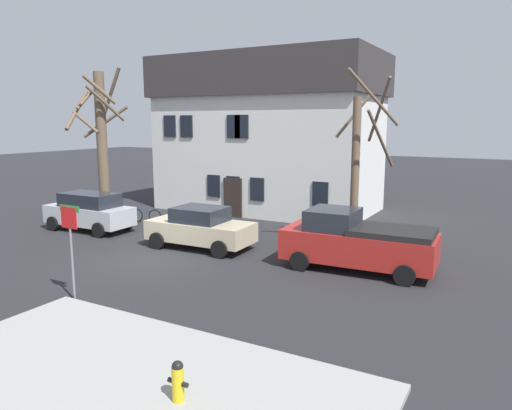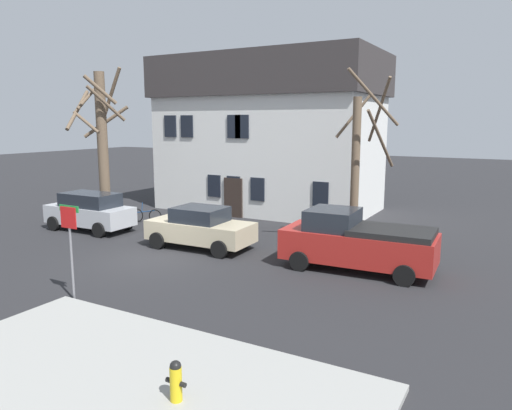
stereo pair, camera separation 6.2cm
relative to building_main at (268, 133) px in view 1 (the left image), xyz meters
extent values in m
plane|color=#262628|center=(1.14, -11.55, -4.43)|extent=(120.00, 120.00, 0.00)
cube|color=#999993|center=(6.65, -18.97, -4.37)|extent=(9.61, 6.03, 0.12)
cube|color=white|center=(0.00, 0.00, -1.23)|extent=(11.95, 6.30, 6.40)
cube|color=#383333|center=(0.00, 0.00, 3.10)|extent=(12.45, 6.80, 2.26)
cube|color=#2D231E|center=(-0.45, -3.20, -3.38)|extent=(1.10, 0.12, 2.10)
cube|color=black|center=(-1.68, -3.19, -2.83)|extent=(0.80, 0.08, 1.20)
cube|color=black|center=(-0.44, -3.19, -2.83)|extent=(0.80, 0.08, 1.20)
cube|color=black|center=(1.02, -3.19, -2.83)|extent=(0.80, 0.08, 1.20)
cube|color=black|center=(4.51, -3.19, -2.83)|extent=(0.80, 0.08, 1.20)
cube|color=black|center=(-4.60, -3.19, 0.37)|extent=(0.80, 0.08, 1.20)
cube|color=black|center=(-3.44, -3.19, 0.37)|extent=(0.80, 0.08, 1.20)
cube|color=black|center=(-0.37, -3.19, 0.37)|extent=(0.80, 0.08, 1.20)
cube|color=black|center=(0.10, -3.19, 0.37)|extent=(0.80, 0.08, 1.20)
cylinder|color=brown|center=(-6.31, -6.70, -1.03)|extent=(0.45, 0.45, 6.80)
cylinder|color=brown|center=(-6.36, -7.58, 0.59)|extent=(1.85, 0.26, 1.14)
cylinder|color=brown|center=(-5.46, -7.06, 1.51)|extent=(0.90, 1.85, 1.75)
cylinder|color=brown|center=(-7.06, -6.78, 1.87)|extent=(0.32, 1.60, 1.34)
cylinder|color=brown|center=(-6.13, -6.80, -0.66)|extent=(0.52, 0.52, 7.54)
cylinder|color=brown|center=(-6.08, -6.08, 2.04)|extent=(1.61, 0.28, 2.67)
cylinder|color=brown|center=(-7.27, -7.30, 1.22)|extent=(1.22, 2.46, 2.11)
cylinder|color=brown|center=(-5.58, -7.28, 2.17)|extent=(1.18, 1.31, 1.45)
cylinder|color=brown|center=(-6.80, -5.85, 0.61)|extent=(2.09, 1.54, 1.73)
cylinder|color=brown|center=(7.12, -6.11, -1.43)|extent=(0.34, 0.34, 6.01)
cylinder|color=brown|center=(7.83, -5.56, 1.05)|extent=(1.26, 1.56, 2.50)
cylinder|color=brown|center=(6.80, -5.51, 0.87)|extent=(1.35, 0.80, 1.84)
cylinder|color=brown|center=(7.95, -6.84, 1.49)|extent=(1.59, 1.80, 2.08)
cylinder|color=brown|center=(8.15, -6.34, -0.04)|extent=(0.58, 2.16, 2.23)
cube|color=#B7BABF|center=(-4.62, -9.24, -3.69)|extent=(4.34, 1.79, 0.84)
cube|color=#1E232B|center=(-4.53, -9.24, -2.96)|extent=(2.70, 1.55, 0.62)
cylinder|color=black|center=(-6.07, -10.12, -4.09)|extent=(0.68, 0.23, 0.68)
cylinder|color=black|center=(-6.10, -8.41, -4.09)|extent=(0.68, 0.23, 0.68)
cylinder|color=black|center=(-3.14, -10.06, -4.09)|extent=(0.68, 0.23, 0.68)
cylinder|color=black|center=(-3.17, -8.36, -4.09)|extent=(0.68, 0.23, 0.68)
cube|color=#C6B793|center=(1.81, -9.31, -3.72)|extent=(4.36, 1.97, 0.78)
cube|color=#1E232B|center=(1.81, -9.31, -3.04)|extent=(2.03, 1.68, 0.58)
cylinder|color=black|center=(0.38, -10.28, -4.09)|extent=(0.69, 0.24, 0.68)
cylinder|color=black|center=(0.32, -8.44, -4.09)|extent=(0.69, 0.24, 0.68)
cylinder|color=black|center=(3.30, -10.19, -4.09)|extent=(0.69, 0.24, 0.68)
cylinder|color=black|center=(3.24, -8.35, -4.09)|extent=(0.69, 0.24, 0.68)
cube|color=#AD231E|center=(8.24, -9.02, -3.60)|extent=(5.23, 2.30, 1.03)
cube|color=#1E232B|center=(7.32, -9.06, -2.73)|extent=(1.72, 1.89, 0.70)
cube|color=black|center=(9.37, -8.97, -2.98)|extent=(2.76, 2.10, 0.20)
cylinder|color=black|center=(6.54, -10.13, -4.09)|extent=(0.69, 0.25, 0.68)
cylinder|color=black|center=(6.45, -8.07, -4.09)|extent=(0.69, 0.25, 0.68)
cylinder|color=black|center=(10.03, -9.97, -4.09)|extent=(0.69, 0.25, 0.68)
cylinder|color=black|center=(9.94, -7.91, -4.09)|extent=(0.69, 0.25, 0.68)
cylinder|color=gold|center=(7.93, -18.53, -3.99)|extent=(0.22, 0.22, 0.64)
sphere|color=black|center=(7.93, -18.53, -3.65)|extent=(0.21, 0.21, 0.21)
cylinder|color=black|center=(7.77, -18.53, -3.96)|extent=(0.10, 0.09, 0.09)
cylinder|color=black|center=(8.09, -18.53, -3.96)|extent=(0.10, 0.09, 0.09)
cylinder|color=slate|center=(2.05, -15.82, -3.07)|extent=(0.07, 0.07, 2.71)
cube|color=red|center=(2.05, -15.84, -2.02)|extent=(0.60, 0.03, 0.60)
cube|color=#1E8C38|center=(2.05, -15.80, -1.77)|extent=(0.76, 0.02, 0.18)
torus|color=black|center=(-3.00, -6.52, -4.08)|extent=(0.70, 0.21, 0.71)
torus|color=black|center=(-4.02, -6.75, -4.08)|extent=(0.70, 0.21, 0.71)
cylinder|color=#1E4C8C|center=(-3.51, -6.64, -3.86)|extent=(0.98, 0.26, 0.19)
cylinder|color=#1E4C8C|center=(-3.71, -6.68, -3.63)|extent=(0.10, 0.05, 0.45)
camera|label=1|loc=(12.98, -24.73, 0.61)|focal=33.75mm
camera|label=2|loc=(13.04, -24.70, 0.61)|focal=33.75mm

